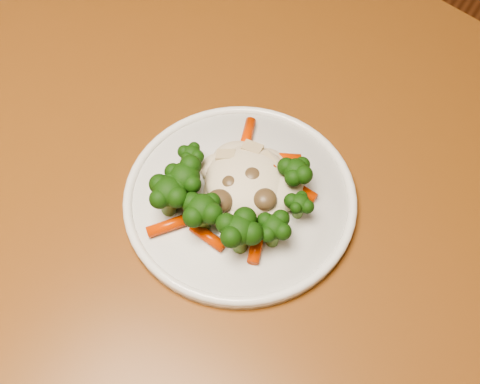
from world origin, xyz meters
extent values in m
plane|color=brown|center=(0.00, 0.00, 0.00)|extent=(3.00, 3.00, 0.00)
cube|color=brown|center=(0.08, -0.20, 0.73)|extent=(1.47, 1.14, 0.04)
cube|color=brown|center=(-0.43, 0.30, 0.35)|extent=(0.07, 0.07, 0.71)
cylinder|color=white|center=(0.11, -0.19, 0.76)|extent=(0.25, 0.25, 0.01)
ellipsoid|color=beige|center=(0.11, -0.18, 0.78)|extent=(0.11, 0.09, 0.04)
ellipsoid|color=black|center=(0.06, -0.22, 0.78)|extent=(0.05, 0.05, 0.05)
ellipsoid|color=black|center=(0.10, -0.24, 0.78)|extent=(0.05, 0.05, 0.05)
ellipsoid|color=black|center=(0.14, -0.24, 0.78)|extent=(0.05, 0.05, 0.05)
ellipsoid|color=black|center=(0.17, -0.22, 0.78)|extent=(0.04, 0.04, 0.04)
ellipsoid|color=black|center=(0.17, -0.18, 0.78)|extent=(0.03, 0.03, 0.03)
ellipsoid|color=black|center=(0.15, -0.15, 0.78)|extent=(0.04, 0.04, 0.04)
ellipsoid|color=black|center=(0.04, -0.19, 0.78)|extent=(0.03, 0.03, 0.03)
ellipsoid|color=black|center=(0.06, -0.24, 0.78)|extent=(0.05, 0.05, 0.05)
cylinder|color=#E23F05|center=(0.08, -0.13, 0.77)|extent=(0.03, 0.05, 0.01)
cylinder|color=#E23F05|center=(0.12, -0.13, 0.77)|extent=(0.05, 0.03, 0.01)
cylinder|color=#E23F05|center=(0.15, -0.15, 0.77)|extent=(0.05, 0.02, 0.01)
cylinder|color=#E23F05|center=(0.05, -0.22, 0.77)|extent=(0.01, 0.04, 0.01)
cylinder|color=#E23F05|center=(0.07, -0.26, 0.77)|extent=(0.04, 0.05, 0.01)
cylinder|color=#E23F05|center=(0.11, -0.25, 0.77)|extent=(0.04, 0.02, 0.01)
cylinder|color=#E23F05|center=(0.15, -0.23, 0.77)|extent=(0.03, 0.05, 0.01)
cylinder|color=#E23F05|center=(0.12, -0.18, 0.78)|extent=(0.02, 0.05, 0.01)
ellipsoid|color=brown|center=(0.11, -0.18, 0.78)|extent=(0.03, 0.03, 0.02)
ellipsoid|color=brown|center=(0.14, -0.19, 0.78)|extent=(0.03, 0.03, 0.02)
ellipsoid|color=brown|center=(0.10, -0.19, 0.78)|extent=(0.02, 0.02, 0.01)
ellipsoid|color=brown|center=(0.10, -0.22, 0.78)|extent=(0.03, 0.03, 0.02)
cube|color=tan|center=(0.10, -0.16, 0.78)|extent=(0.02, 0.02, 0.01)
cube|color=tan|center=(0.12, -0.15, 0.78)|extent=(0.02, 0.02, 0.01)
cube|color=tan|center=(0.08, -0.17, 0.78)|extent=(0.02, 0.02, 0.01)
cube|color=tan|center=(0.10, -0.14, 0.78)|extent=(0.02, 0.02, 0.01)
camera|label=1|loc=(0.29, -0.48, 1.30)|focal=45.00mm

